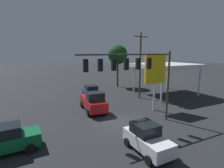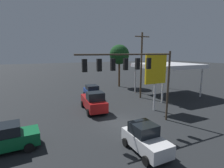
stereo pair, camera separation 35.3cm
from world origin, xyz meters
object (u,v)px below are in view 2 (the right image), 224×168
Objects in this scene: hatchback_crossing at (145,139)px; street_tree at (119,55)px; pickup_parked at (94,102)px; sedan_far at (92,92)px; sedan_waiting at (5,139)px; price_sign at (156,71)px; utility_pole at (141,64)px; traffic_signal_assembly at (133,69)px.

street_tree reaches higher than hatchback_crossing.
hatchback_crossing is 0.72× the size of pickup_parked.
sedan_far is 0.55× the size of street_tree.
sedan_waiting is 25.50m from street_tree.
price_sign reaches higher than sedan_far.
hatchback_crossing is at bearing 57.05° from utility_pole.
utility_pole is 2.13× the size of sedan_far.
price_sign is 1.48× the size of sedan_far.
price_sign is (-4.92, -2.94, -0.67)m from traffic_signal_assembly.
traffic_signal_assembly reaches higher than sedan_waiting.
utility_pole reaches higher than price_sign.
utility_pole is at bearing -128.42° from traffic_signal_assembly.
hatchback_crossing is 0.46× the size of street_tree.
utility_pole is (-6.75, -8.51, -0.33)m from traffic_signal_assembly.
utility_pole is at bearing 83.35° from street_tree.
traffic_signal_assembly is 19.29m from street_tree.
utility_pole reaches higher than hatchback_crossing.
street_tree is (-9.47, -11.83, 5.21)m from pickup_parked.
street_tree is (-17.87, -17.38, 5.37)m from sedan_waiting.
traffic_signal_assembly is 11.01m from sedan_waiting.
pickup_parked is (0.38, -9.66, 0.16)m from hatchback_crossing.
sedan_waiting is (16.81, 8.28, -4.14)m from utility_pole.
hatchback_crossing is 0.85× the size of sedan_waiting.
utility_pole reaches higher than sedan_far.
price_sign is 1.75× the size of hatchback_crossing.
traffic_signal_assembly is at bearing 30.85° from price_sign.
pickup_parked is 0.65× the size of street_tree.
utility_pole is 2.51× the size of hatchback_crossing.
traffic_signal_assembly reaches higher than price_sign.
sedan_far is (4.83, -8.59, -3.79)m from price_sign.
sedan_waiting is (10.06, -0.23, -4.47)m from traffic_signal_assembly.
hatchback_crossing is at bearing 71.74° from traffic_signal_assembly.
sedan_waiting is 15.19m from sedan_far.
price_sign is at bearing 71.80° from utility_pole.
street_tree is at bearing -101.16° from price_sign.
sedan_waiting is 0.54× the size of street_tree.
utility_pole is 1.44× the size of price_sign.
street_tree is (-1.06, -9.10, 1.23)m from utility_pole.
sedan_waiting is at bearing -52.04° from pickup_parked.
hatchback_crossing is at bearing 47.72° from price_sign.
price_sign is at bearing 33.41° from sedan_far.
traffic_signal_assembly is 2.44× the size of hatchback_crossing.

